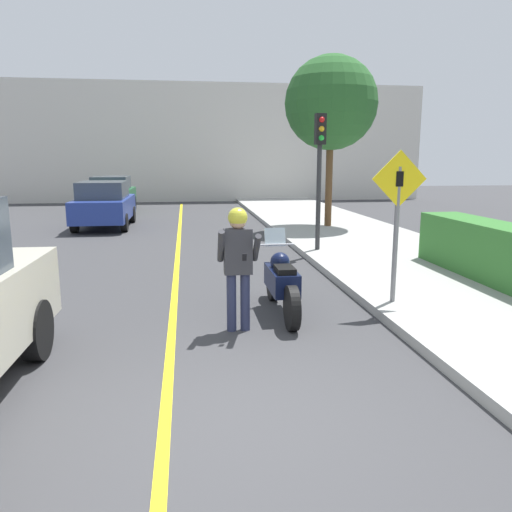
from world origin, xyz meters
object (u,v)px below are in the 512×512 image
(motorcycle, at_px, (281,282))
(traffic_light, at_px, (320,156))
(parked_car_green, at_px, (112,194))
(street_tree, at_px, (331,103))
(crossing_sign, at_px, (397,212))
(person_biker, at_px, (238,256))
(parked_car_blue, at_px, (104,204))

(motorcycle, relative_size, traffic_light, 0.67)
(parked_car_green, bearing_deg, street_tree, -40.97)
(motorcycle, distance_m, crossing_sign, 2.18)
(traffic_light, bearing_deg, person_biker, -115.71)
(parked_car_blue, bearing_deg, crossing_sign, -60.56)
(parked_car_blue, bearing_deg, parked_car_green, 95.01)
(person_biker, relative_size, parked_car_blue, 0.43)
(person_biker, distance_m, street_tree, 11.40)
(street_tree, distance_m, parked_car_green, 11.66)
(crossing_sign, xyz_separation_m, traffic_light, (0.01, 4.87, 0.92))
(person_biker, relative_size, traffic_light, 0.53)
(traffic_light, relative_size, street_tree, 0.60)
(crossing_sign, distance_m, traffic_light, 4.96)
(street_tree, height_order, parked_car_blue, street_tree)
(parked_car_blue, bearing_deg, person_biker, -72.77)
(crossing_sign, relative_size, parked_car_blue, 0.59)
(person_biker, height_order, street_tree, street_tree)
(crossing_sign, xyz_separation_m, parked_car_blue, (-6.32, 11.21, -0.78))
(street_tree, xyz_separation_m, parked_car_green, (-8.41, 7.30, -3.47))
(person_biker, relative_size, parked_car_green, 0.43)
(person_biker, height_order, traffic_light, traffic_light)
(parked_car_green, bearing_deg, crossing_sign, -67.86)
(crossing_sign, xyz_separation_m, parked_car_green, (-6.81, 16.74, -0.78))
(person_biker, xyz_separation_m, crossing_sign, (2.65, 0.65, 0.52))
(person_biker, xyz_separation_m, parked_car_green, (-4.16, 17.38, -0.27))
(crossing_sign, height_order, traffic_light, traffic_light)
(person_biker, distance_m, crossing_sign, 2.77)
(crossing_sign, height_order, parked_car_blue, crossing_sign)
(traffic_light, distance_m, street_tree, 5.15)
(motorcycle, distance_m, street_tree, 10.68)
(street_tree, bearing_deg, motorcycle, -110.34)
(street_tree, bearing_deg, traffic_light, -109.16)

